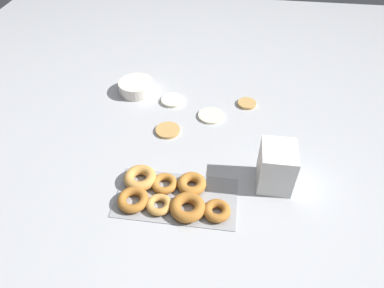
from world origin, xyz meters
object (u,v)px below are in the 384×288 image
object	(u,v)px
pancake_1	(211,116)
donut_tray	(170,195)
container_stack	(276,167)
batter_bowl	(136,87)
pancake_2	(173,100)
pancake_0	(168,130)
pancake_3	(247,103)

from	to	relation	value
pancake_1	donut_tray	world-z (taller)	donut_tray
pancake_1	container_stack	distance (m)	0.43
batter_bowl	pancake_2	bearing A→B (deg)	-16.57
pancake_0	donut_tray	xyz separation A→B (m)	(0.07, -0.34, 0.01)
pancake_3	batter_bowl	bearing A→B (deg)	176.47
pancake_2	batter_bowl	size ratio (longest dim) A/B	0.64
pancake_2	batter_bowl	bearing A→B (deg)	163.43
pancake_2	pancake_0	bearing A→B (deg)	-85.53
pancake_3	donut_tray	bearing A→B (deg)	-113.90
pancake_0	pancake_3	bearing A→B (deg)	34.98
pancake_0	donut_tray	distance (m)	0.35
pancake_0	batter_bowl	bearing A→B (deg)	127.53
pancake_0	container_stack	distance (m)	0.48
donut_tray	batter_bowl	distance (m)	0.65
pancake_0	pancake_3	distance (m)	0.39
pancake_0	pancake_2	world-z (taller)	pancake_2
pancake_1	container_stack	bearing A→B (deg)	-53.53
batter_bowl	container_stack	distance (m)	0.78
pancake_3	batter_bowl	world-z (taller)	batter_bowl
pancake_0	pancake_1	bearing A→B (deg)	34.96
pancake_3	pancake_1	bearing A→B (deg)	-145.01
pancake_3	pancake_0	bearing A→B (deg)	-145.02
donut_tray	container_stack	xyz separation A→B (m)	(0.35, 0.12, 0.06)
pancake_2	pancake_3	bearing A→B (deg)	3.73
pancake_0	batter_bowl	distance (m)	0.32
pancake_3	donut_tray	size ratio (longest dim) A/B	0.20
donut_tray	container_stack	world-z (taller)	container_stack
pancake_3	batter_bowl	xyz separation A→B (m)	(-0.52, 0.03, 0.02)
pancake_2	pancake_3	xyz separation A→B (m)	(0.34, 0.02, -0.00)
pancake_3	container_stack	bearing A→B (deg)	-77.61
pancake_2	batter_bowl	xyz separation A→B (m)	(-0.18, 0.05, 0.02)
pancake_0	donut_tray	bearing A→B (deg)	-78.27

